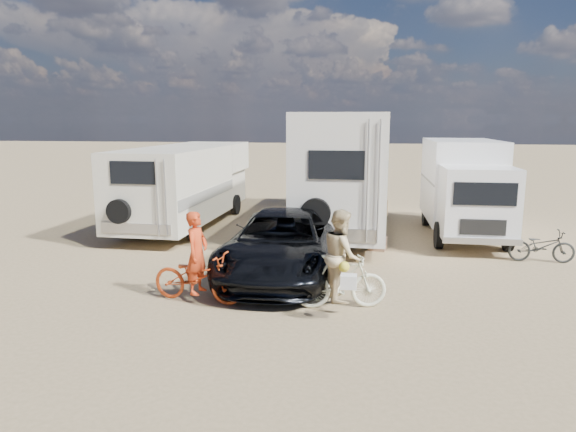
% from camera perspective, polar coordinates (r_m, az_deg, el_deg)
% --- Properties ---
extents(ground, '(140.00, 140.00, 0.00)m').
position_cam_1_polar(ground, '(10.10, 3.66, -10.06)').
color(ground, '#9F865F').
rests_on(ground, ground).
extents(rv_main, '(2.59, 8.56, 3.74)m').
position_cam_1_polar(rv_main, '(16.87, 6.47, 4.81)').
color(rv_main, white).
rests_on(rv_main, ground).
extents(rv_left, '(2.54, 7.51, 2.68)m').
position_cam_1_polar(rv_left, '(17.79, -11.22, 3.24)').
color(rv_left, beige).
rests_on(rv_left, ground).
extents(box_truck, '(2.10, 5.37, 2.93)m').
position_cam_1_polar(box_truck, '(16.55, 18.98, 2.77)').
color(box_truck, white).
rests_on(box_truck, ground).
extents(dark_suv, '(2.46, 5.30, 1.47)m').
position_cam_1_polar(dark_suv, '(11.93, -0.59, -3.08)').
color(dark_suv, black).
rests_on(dark_suv, ground).
extents(bike_man, '(1.98, 0.95, 1.00)m').
position_cam_1_polar(bike_man, '(10.40, -9.95, -6.67)').
color(bike_man, '#CA4114').
rests_on(bike_man, ground).
extents(bike_woman, '(1.82, 0.85, 1.06)m').
position_cam_1_polar(bike_woman, '(9.94, 5.87, -7.22)').
color(bike_woman, beige).
rests_on(bike_woman, ground).
extents(rider_man, '(0.48, 0.65, 1.64)m').
position_cam_1_polar(rider_man, '(10.31, -10.00, -4.99)').
color(rider_man, red).
rests_on(rider_man, ground).
extents(rider_woman, '(0.82, 0.96, 1.74)m').
position_cam_1_polar(rider_woman, '(9.84, 5.91, -5.32)').
color(rider_woman, '#CDB485').
rests_on(rider_woman, ground).
extents(bike_parked, '(1.60, 0.59, 0.83)m').
position_cam_1_polar(bike_parked, '(14.52, 26.26, -3.00)').
color(bike_parked, '#242624').
rests_on(bike_parked, ground).
extents(cooler, '(0.68, 0.59, 0.45)m').
position_cam_1_polar(cooler, '(14.36, 3.37, -2.83)').
color(cooler, navy).
rests_on(cooler, ground).
extents(crate, '(0.53, 0.53, 0.37)m').
position_cam_1_polar(crate, '(14.52, 9.89, -2.99)').
color(crate, '#8E664F').
rests_on(crate, ground).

